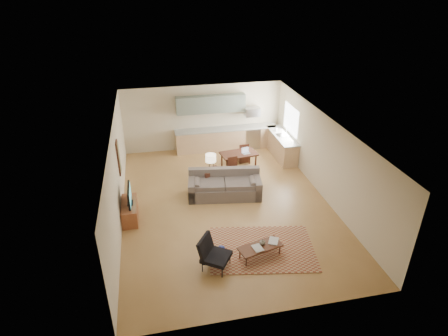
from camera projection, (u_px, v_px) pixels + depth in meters
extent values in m
plane|color=olive|center=(226.00, 204.00, 12.10)|extent=(9.00, 9.00, 0.00)
plane|color=white|center=(226.00, 125.00, 10.85)|extent=(9.00, 9.00, 0.00)
plane|color=beige|center=(203.00, 117.00, 15.37)|extent=(6.50, 0.00, 6.50)
plane|color=beige|center=(272.00, 267.00, 7.57)|extent=(6.50, 0.00, 6.50)
plane|color=beige|center=(117.00, 177.00, 10.89)|extent=(0.00, 9.00, 9.00)
plane|color=beige|center=(324.00, 157.00, 12.06)|extent=(0.00, 9.00, 9.00)
cube|color=#A5A8AD|center=(251.00, 137.00, 15.88)|extent=(0.62, 0.62, 0.90)
cube|color=#A5A8AD|center=(252.00, 112.00, 15.38)|extent=(0.62, 0.40, 0.35)
cube|color=slate|center=(211.00, 104.00, 15.00)|extent=(2.80, 0.34, 0.70)
cube|color=white|center=(291.00, 120.00, 14.57)|extent=(0.02, 1.40, 1.05)
cube|color=brown|center=(262.00, 248.00, 10.12)|extent=(3.08, 2.38, 0.02)
imported|color=maroon|center=(254.00, 249.00, 9.56)|extent=(0.35, 0.40, 0.03)
imported|color=navy|center=(269.00, 240.00, 9.89)|extent=(0.51, 0.53, 0.03)
imported|color=black|center=(263.00, 242.00, 9.73)|extent=(0.17, 0.17, 0.16)
imported|color=beige|center=(276.00, 129.00, 15.15)|extent=(0.10, 0.10, 0.19)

